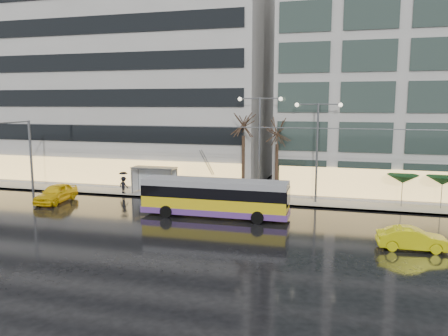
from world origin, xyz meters
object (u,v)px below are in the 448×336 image
at_px(trolleybus, 215,199).
at_px(street_lamp_near, 260,134).
at_px(taxi_a, 56,193).
at_px(bus_shelter, 151,174).

relative_size(trolleybus, street_lamp_near, 1.25).
bearing_deg(taxi_a, trolleybus, -8.28).
relative_size(trolleybus, taxi_a, 2.37).
height_order(bus_shelter, taxi_a, bus_shelter).
bearing_deg(street_lamp_near, bus_shelter, -179.37).
bearing_deg(trolleybus, bus_shelter, 141.54).
xyz_separation_m(street_lamp_near, taxi_a, (-17.04, -5.51, -5.18)).
bearing_deg(trolleybus, street_lamp_near, 71.62).
relative_size(bus_shelter, taxi_a, 0.88).
bearing_deg(taxi_a, street_lamp_near, 13.90).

